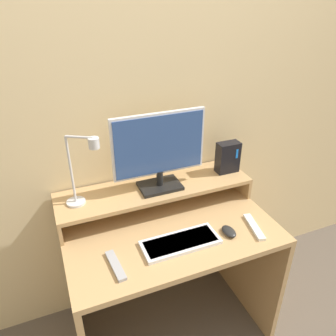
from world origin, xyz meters
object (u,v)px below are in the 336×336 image
object	(u,v)px
monitor	(159,150)
desk_lamp	(82,169)
remote_secondary	(254,227)
remote_control	(116,265)
mouse	(229,231)
router_dock	(228,157)
keyboard	(181,242)

from	to	relation	value
monitor	desk_lamp	bearing A→B (deg)	-178.52
remote_secondary	remote_control	bearing A→B (deg)	179.33
mouse	remote_secondary	bearing A→B (deg)	-4.83
router_dock	desk_lamp	bearing A→B (deg)	-178.10
monitor	desk_lamp	distance (m)	0.40
monitor	keyboard	distance (m)	0.47
router_dock	remote_secondary	distance (m)	0.44
desk_lamp	monitor	bearing A→B (deg)	1.48
router_dock	remote_secondary	world-z (taller)	router_dock
router_dock	mouse	size ratio (longest dim) A/B	1.90
remote_control	remote_secondary	world-z (taller)	same
monitor	remote_secondary	world-z (taller)	monitor
router_dock	remote_secondary	bearing A→B (deg)	-97.94
mouse	remote_control	bearing A→B (deg)	-179.65
monitor	router_dock	xyz separation A→B (m)	(0.43, 0.02, -0.13)
monitor	router_dock	size ratio (longest dim) A/B	2.71
keyboard	remote_secondary	bearing A→B (deg)	-5.05
monitor	remote_secondary	size ratio (longest dim) A/B	2.39
desk_lamp	mouse	world-z (taller)	desk_lamp
desk_lamp	remote_secondary	xyz separation A→B (m)	(0.77, -0.35, -0.32)
router_dock	remote_control	bearing A→B (deg)	-154.51
monitor	remote_secondary	distance (m)	0.63
remote_control	monitor	bearing A→B (deg)	45.57
desk_lamp	keyboard	xyz separation A→B (m)	(0.37, -0.32, -0.32)
mouse	monitor	bearing A→B (deg)	123.87
monitor	remote_control	bearing A→B (deg)	-134.43
keyboard	remote_control	size ratio (longest dim) A/B	1.96
keyboard	remote_secondary	xyz separation A→B (m)	(0.40, -0.04, -0.00)
mouse	router_dock	bearing A→B (deg)	61.86
desk_lamp	router_dock	bearing A→B (deg)	1.90
remote_control	remote_secondary	bearing A→B (deg)	-0.67
mouse	remote_control	distance (m)	0.58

